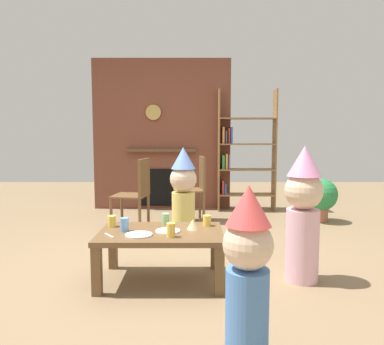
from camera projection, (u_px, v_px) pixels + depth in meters
name	position (u px, v px, depth m)	size (l,w,h in m)	color
ground_plane	(176.00, 260.00, 3.51)	(12.00, 12.00, 0.00)	#846B4C
brick_fireplace_feature	(162.00, 135.00, 5.98)	(2.20, 0.28, 2.40)	brown
bookshelf	(241.00, 154.00, 5.82)	(0.90, 0.28, 1.90)	olive
coffee_table	(161.00, 239.00, 2.99)	(1.00, 0.65, 0.41)	brown
paper_cup_near_left	(124.00, 225.00, 2.97)	(0.07, 0.07, 0.11)	#669EE0
paper_cup_near_right	(170.00, 230.00, 2.81)	(0.07, 0.07, 0.11)	#F2CC4C
paper_cup_center	(111.00, 221.00, 3.13)	(0.07, 0.07, 0.09)	#F2CC4C
paper_cup_far_left	(165.00, 219.00, 3.22)	(0.06, 0.06, 0.09)	#8CD18C
paper_cup_far_right	(206.00, 221.00, 3.16)	(0.07, 0.07, 0.09)	#F2CC4C
paper_plate_front	(138.00, 235.00, 2.85)	(0.21, 0.21, 0.01)	white
paper_plate_rear	(167.00, 231.00, 2.97)	(0.20, 0.20, 0.01)	white
birthday_cake_slice	(192.00, 224.00, 3.04)	(0.10, 0.10, 0.09)	#EAC68C
table_fork	(109.00, 235.00, 2.84)	(0.15, 0.02, 0.01)	silver
child_with_cone_hat	(247.00, 270.00, 1.88)	(0.26, 0.26, 0.93)	#4C7FC6
child_in_pink	(303.00, 210.00, 2.96)	(0.30, 0.30, 1.10)	#EAB2C6
child_by_the_chairs	(183.00, 193.00, 4.03)	(0.29, 0.29, 1.06)	#E0CC66
dining_chair_left	(137.00, 190.00, 4.56)	(0.46, 0.46, 0.90)	brown
dining_chair_middle	(195.00, 185.00, 5.06)	(0.45, 0.45, 0.90)	brown
potted_plant_tall	(320.00, 196.00, 5.07)	(0.44, 0.44, 0.60)	#9E5B42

